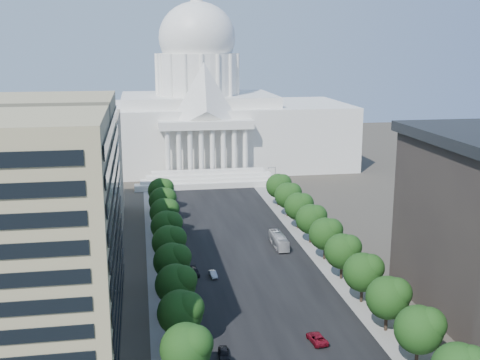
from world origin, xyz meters
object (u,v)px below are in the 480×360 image
car_dark_b (194,272)px  city_bus (279,240)px  car_red (317,338)px  car_dark_a (224,354)px  car_silver (213,274)px

car_dark_b → city_bus: size_ratio=0.42×
car_red → city_bus: (4.70, 48.48, 0.87)m
car_dark_a → car_silver: 34.21m
car_dark_a → car_silver: (2.46, 34.12, -0.11)m
car_dark_b → city_bus: (22.44, 15.00, 0.89)m
car_dark_a → car_red: size_ratio=0.84×
car_red → city_bus: bearing=-102.7°
car_dark_b → city_bus: bearing=28.9°
car_red → car_dark_b: car_red is taller
car_dark_a → car_dark_b: bearing=96.2°
car_dark_b → car_dark_a: bearing=-92.5°
car_silver → car_dark_b: car_dark_b is taller
car_dark_a → car_silver: bearing=89.7°
car_red → car_dark_b: 37.89m
car_silver → car_red: (13.79, -31.61, 0.09)m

